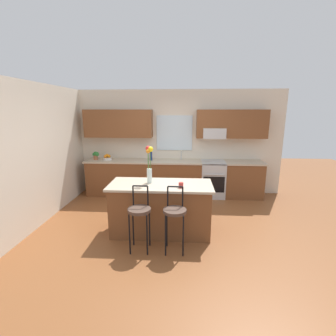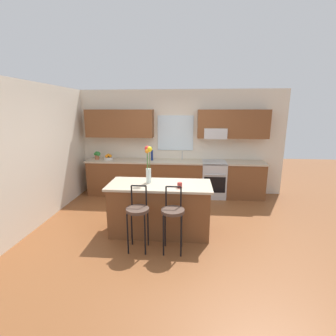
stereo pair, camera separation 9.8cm
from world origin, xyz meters
name	(u,v)px [view 1 (the left image)]	position (x,y,z in m)	size (l,w,h in m)	color
ground_plane	(170,224)	(0.00, 0.00, 0.00)	(14.00, 14.00, 0.00)	brown
wall_left	(45,152)	(-2.56, 0.30, 1.35)	(0.12, 4.60, 2.70)	beige
back_wall_assembly	(175,137)	(0.02, 1.98, 1.51)	(5.60, 0.50, 2.70)	beige
counter_run	(174,178)	(0.00, 1.70, 0.47)	(4.56, 0.64, 0.92)	brown
sink_faucet	(181,154)	(0.19, 1.84, 1.06)	(0.02, 0.13, 0.23)	#B7BABC
oven_range	(213,179)	(1.00, 1.68, 0.46)	(0.60, 0.64, 0.92)	#B7BABC
kitchen_island	(161,208)	(-0.14, -0.33, 0.46)	(1.82, 0.80, 0.92)	brown
bar_stool_near	(139,213)	(-0.42, -0.94, 0.64)	(0.36, 0.36, 1.04)	black
bar_stool_middle	(175,214)	(0.13, -0.94, 0.64)	(0.36, 0.36, 1.04)	black
flower_vase	(149,163)	(-0.35, -0.28, 1.29)	(0.14, 0.13, 0.66)	silver
mug_ceramic	(181,185)	(0.22, -0.52, 0.97)	(0.08, 0.08, 0.09)	#A52D28
fruit_bowl_oranges	(107,158)	(-1.74, 1.70, 0.98)	(0.24, 0.24, 0.16)	silver
bottle_olive_oil	(151,155)	(-0.59, 1.70, 1.06)	(0.06, 0.06, 0.35)	navy
potted_plant_small	(96,155)	(-2.04, 1.70, 1.04)	(0.18, 0.12, 0.21)	#9E5B3D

